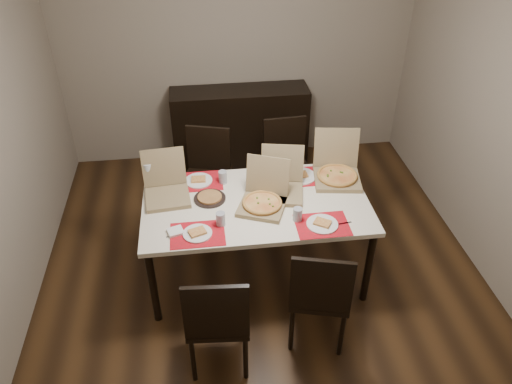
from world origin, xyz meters
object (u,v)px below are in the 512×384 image
at_px(chair_far_left, 207,172).
at_px(pizza_box_center, 263,200).
at_px(sideboard, 240,127).
at_px(soda_bottle, 148,175).
at_px(chair_near_right, 320,293).
at_px(dip_bowl, 269,190).
at_px(dining_table, 256,209).
at_px(chair_near_left, 218,318).
at_px(chair_far_right, 287,161).

bearing_deg(chair_far_left, pizza_box_center, -65.47).
height_order(sideboard, soda_bottle, soda_bottle).
distance_m(sideboard, chair_near_right, 2.63).
relative_size(sideboard, chair_near_right, 1.61).
bearing_deg(chair_far_left, dip_bowl, -56.12).
distance_m(sideboard, dining_table, 1.83).
bearing_deg(chair_near_left, pizza_box_center, 64.15).
distance_m(chair_near_left, soda_bottle, 1.39).
bearing_deg(chair_far_right, chair_near_left, -113.13).
bearing_deg(pizza_box_center, chair_near_right, -68.02).
height_order(chair_near_left, chair_far_right, same).
bearing_deg(chair_far_right, soda_bottle, -154.23).
bearing_deg(dip_bowl, pizza_box_center, -111.40).
bearing_deg(chair_near_right, chair_far_left, 113.39).
relative_size(dip_bowl, soda_bottle, 0.42).
bearing_deg(sideboard, soda_bottle, -121.22).
relative_size(chair_far_left, dip_bowl, 8.02).
relative_size(chair_far_left, soda_bottle, 3.36).
xyz_separation_m(chair_near_right, soda_bottle, (-1.20, 1.13, 0.36)).
distance_m(chair_near_left, chair_far_left, 1.79).
distance_m(dining_table, dip_bowl, 0.20).
distance_m(chair_far_right, pizza_box_center, 1.10).
relative_size(chair_far_right, dip_bowl, 8.02).
relative_size(dining_table, chair_near_left, 1.94).
bearing_deg(sideboard, chair_far_right, -66.80).
height_order(chair_near_right, soda_bottle, soda_bottle).
relative_size(chair_far_right, pizza_box_center, 1.91).
distance_m(dining_table, chair_near_left, 1.02).
height_order(chair_near_right, dip_bowl, chair_near_right).
bearing_deg(chair_near_right, soda_bottle, 136.82).
relative_size(chair_near_left, dip_bowl, 8.02).
distance_m(chair_far_left, soda_bottle, 0.80).
relative_size(dining_table, chair_near_right, 1.94).
distance_m(chair_far_left, chair_far_right, 0.79).
bearing_deg(sideboard, chair_near_left, -98.87).
height_order(chair_far_left, pizza_box_center, pizza_box_center).
distance_m(sideboard, dip_bowl, 1.71).
height_order(sideboard, pizza_box_center, pizza_box_center).
height_order(chair_far_left, soda_bottle, soda_bottle).
bearing_deg(soda_bottle, sideboard, 58.78).
bearing_deg(chair_near_right, chair_near_left, -169.49).
height_order(dining_table, chair_far_left, chair_far_left).
distance_m(chair_near_right, chair_far_left, 1.80).
height_order(dining_table, pizza_box_center, pizza_box_center).
height_order(chair_far_left, dip_bowl, chair_far_left).
bearing_deg(soda_bottle, pizza_box_center, -22.89).
bearing_deg(chair_near_right, dining_table, 113.90).
xyz_separation_m(sideboard, pizza_box_center, (-0.00, -1.86, 0.36)).
distance_m(chair_near_left, chair_far_right, 2.04).
relative_size(chair_near_left, chair_far_left, 1.00).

